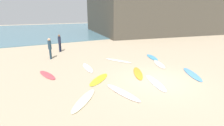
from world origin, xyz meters
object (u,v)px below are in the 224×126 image
(surfboard_8, at_px, (118,61))
(surfboard_2, at_px, (192,74))
(surfboard_3, at_px, (156,83))
(surfboard_0, at_px, (88,68))
(surfboard_4, at_px, (47,75))
(surfboard_9, at_px, (122,92))
(surfboard_5, at_px, (99,79))
(surfboard_7, at_px, (138,73))
(beachgoer_near, at_px, (60,42))
(surfboard_1, at_px, (159,64))
(surfboard_6, at_px, (84,100))
(beachgoer_mid, at_px, (50,47))
(surfboard_10, at_px, (152,57))

(surfboard_8, bearing_deg, surfboard_2, -91.07)
(surfboard_3, bearing_deg, surfboard_0, -42.99)
(surfboard_2, distance_m, surfboard_4, 9.30)
(surfboard_8, height_order, surfboard_9, surfboard_9)
(surfboard_5, bearing_deg, surfboard_3, -167.80)
(surfboard_4, xyz_separation_m, surfboard_7, (5.25, -2.55, -0.00))
(surfboard_9, relative_size, beachgoer_near, 1.39)
(surfboard_1, xyz_separation_m, surfboard_4, (-7.95, 1.74, -0.00))
(surfboard_7, distance_m, surfboard_8, 3.26)
(surfboard_4, relative_size, surfboard_7, 0.85)
(surfboard_4, bearing_deg, surfboard_2, -41.10)
(surfboard_6, height_order, beachgoer_near, beachgoer_near)
(surfboard_2, distance_m, surfboard_5, 6.02)
(surfboard_5, bearing_deg, surfboard_9, 147.84)
(surfboard_9, bearing_deg, surfboard_0, -97.67)
(beachgoer_mid, bearing_deg, surfboard_4, -173.26)
(surfboard_5, bearing_deg, surfboard_4, 8.58)
(surfboard_9, bearing_deg, surfboard_7, -150.39)
(surfboard_6, bearing_deg, surfboard_10, -107.30)
(surfboard_3, bearing_deg, surfboard_4, -20.79)
(surfboard_5, distance_m, beachgoer_near, 8.89)
(surfboard_4, distance_m, beachgoer_mid, 4.33)
(surfboard_6, bearing_deg, beachgoer_mid, -46.05)
(surfboard_1, height_order, surfboard_10, surfboard_10)
(surfboard_4, distance_m, surfboard_8, 5.74)
(surfboard_2, xyz_separation_m, surfboard_9, (-5.35, 0.01, 0.00))
(surfboard_5, xyz_separation_m, beachgoer_near, (-0.21, 8.84, 0.95))
(surfboard_6, distance_m, surfboard_9, 1.94)
(surfboard_10, bearing_deg, surfboard_1, -95.34)
(surfboard_5, distance_m, surfboard_10, 6.76)
(surfboard_0, distance_m, surfboard_4, 2.80)
(surfboard_10, bearing_deg, surfboard_6, -130.02)
(surfboard_5, xyz_separation_m, surfboard_7, (2.70, -0.27, 0.00))
(surfboard_1, relative_size, surfboard_10, 1.03)
(surfboard_5, xyz_separation_m, surfboard_10, (6.33, 2.37, 0.01))
(surfboard_4, height_order, beachgoer_mid, beachgoer_mid)
(surfboard_8, height_order, surfboard_10, surfboard_10)
(beachgoer_near, relative_size, beachgoer_mid, 0.98)
(surfboard_2, relative_size, beachgoer_mid, 1.42)
(surfboard_0, height_order, surfboard_10, surfboard_10)
(surfboard_5, bearing_deg, surfboard_10, -109.07)
(surfboard_2, height_order, surfboard_10, surfboard_10)
(surfboard_9, bearing_deg, surfboard_6, -14.69)
(surfboard_1, distance_m, surfboard_10, 2.05)
(surfboard_2, xyz_separation_m, beachgoer_near, (-5.83, 10.99, 0.95))
(surfboard_5, bearing_deg, surfboard_6, 99.67)
(surfboard_2, relative_size, surfboard_10, 1.17)
(beachgoer_near, bearing_deg, beachgoer_mid, -167.32)
(surfboard_10, bearing_deg, surfboard_7, -122.28)
(surfboard_4, relative_size, beachgoer_mid, 1.17)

